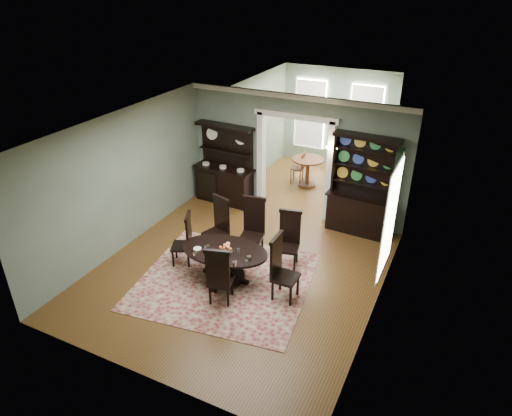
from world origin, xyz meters
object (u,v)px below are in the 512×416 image
Objects in this scene: sideboard at (225,176)px; parlor_table at (308,168)px; welsh_dresser at (360,198)px; dining_table at (225,258)px.

sideboard is 2.35× the size of parlor_table.
welsh_dresser is at bearing 2.97° from sideboard.
welsh_dresser reaches higher than sideboard.
dining_table is 4.90m from parlor_table.
sideboard reaches higher than dining_table.
sideboard is (-1.71, 3.05, 0.25)m from dining_table.
sideboard is 3.58m from welsh_dresser.
welsh_dresser is at bearing 53.12° from dining_table.
sideboard is at bearing 113.90° from dining_table.
welsh_dresser reaches higher than dining_table.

